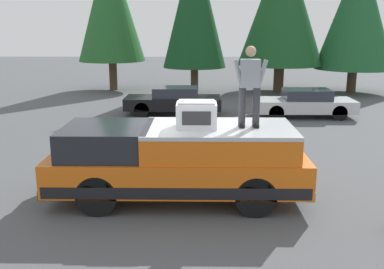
% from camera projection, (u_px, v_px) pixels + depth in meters
% --- Properties ---
extents(ground_plane, '(90.00, 90.00, 0.00)m').
position_uv_depth(ground_plane, '(177.00, 193.00, 10.24)').
color(ground_plane, '#4C4F51').
extents(pickup_truck, '(2.01, 5.54, 1.65)m').
position_uv_depth(pickup_truck, '(178.00, 161.00, 9.68)').
color(pickup_truck, orange).
rests_on(pickup_truck, ground).
extents(compressor_unit, '(0.65, 0.84, 0.56)m').
position_uv_depth(compressor_unit, '(196.00, 114.00, 9.35)').
color(compressor_unit, silver).
rests_on(compressor_unit, pickup_truck).
extents(person_on_truck_bed, '(0.29, 0.72, 1.69)m').
position_uv_depth(person_on_truck_bed, '(250.00, 84.00, 9.25)').
color(person_on_truck_bed, '#333338').
rests_on(person_on_truck_bed, pickup_truck).
extents(parked_car_silver, '(1.64, 4.10, 1.16)m').
position_uv_depth(parked_car_silver, '(305.00, 103.00, 18.59)').
color(parked_car_silver, silver).
rests_on(parked_car_silver, ground).
extents(parked_car_black, '(1.64, 4.10, 1.16)m').
position_uv_depth(parked_car_black, '(174.00, 101.00, 19.21)').
color(parked_car_black, black).
rests_on(parked_car_black, ground).
extents(conifer_far_left, '(4.28, 4.28, 7.78)m').
position_uv_depth(conifer_far_left, '(358.00, 10.00, 24.33)').
color(conifer_far_left, '#4C3826').
rests_on(conifer_far_left, ground).
extents(conifer_left, '(4.78, 4.78, 8.43)m').
position_uv_depth(conifer_left, '(282.00, 2.00, 24.60)').
color(conifer_left, '#4C3826').
rests_on(conifer_left, ground).
extents(conifer_center_left, '(3.42, 3.42, 8.22)m').
position_uv_depth(conifer_center_left, '(195.00, 4.00, 23.68)').
color(conifer_center_left, '#4C3826').
rests_on(conifer_center_left, ground).
extents(conifer_center_right, '(3.84, 3.84, 8.32)m').
position_uv_depth(conifer_center_right, '(110.00, 2.00, 25.31)').
color(conifer_center_right, '#4C3826').
rests_on(conifer_center_right, ground).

